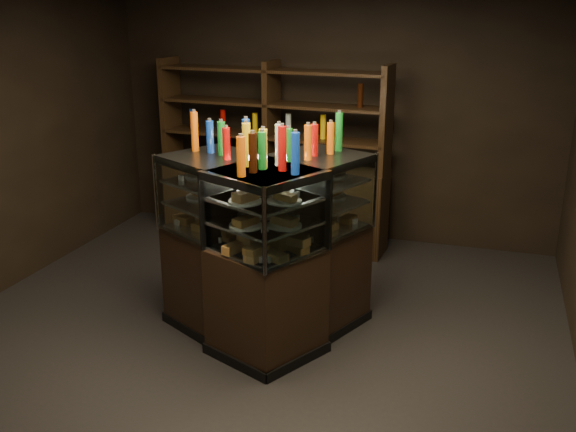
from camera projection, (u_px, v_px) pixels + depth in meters
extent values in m
plane|color=black|center=(253.00, 329.00, 5.31)|extent=(5.00, 5.00, 0.00)
cube|color=black|center=(331.00, 105.00, 7.10)|extent=(5.00, 0.02, 3.00)
cube|color=black|center=(25.00, 281.00, 2.58)|extent=(5.00, 0.02, 3.00)
cube|color=black|center=(292.00, 287.00, 5.09)|extent=(1.11, 1.44, 0.85)
cube|color=black|center=(291.00, 330.00, 5.21)|extent=(1.14, 1.49, 0.08)
cube|color=black|center=(292.00, 166.00, 4.78)|extent=(1.11, 1.44, 0.06)
cube|color=silver|center=(292.00, 236.00, 4.95)|extent=(1.04, 1.38, 0.02)
cube|color=silver|center=(292.00, 212.00, 4.89)|extent=(1.04, 1.38, 0.02)
cube|color=silver|center=(292.00, 189.00, 4.83)|extent=(1.04, 1.38, 0.02)
cube|color=white|center=(326.00, 209.00, 4.65)|extent=(0.52, 1.19, 0.60)
cylinder|color=silver|center=(375.00, 190.00, 5.12)|extent=(0.03, 0.03, 0.62)
cylinder|color=silver|center=(265.00, 232.00, 4.20)|extent=(0.03, 0.03, 0.62)
cube|color=black|center=(242.00, 288.00, 5.08)|extent=(1.45, 1.18, 0.85)
cube|color=black|center=(243.00, 331.00, 5.20)|extent=(1.49, 1.22, 0.08)
cube|color=black|center=(239.00, 166.00, 4.77)|extent=(1.45, 1.18, 0.06)
cube|color=silver|center=(240.00, 237.00, 4.94)|extent=(1.38, 1.11, 0.02)
cube|color=silver|center=(240.00, 212.00, 4.88)|extent=(1.38, 1.11, 0.02)
cube|color=silver|center=(239.00, 189.00, 4.82)|extent=(1.38, 1.11, 0.02)
cube|color=white|center=(204.00, 210.00, 4.63)|extent=(1.14, 0.62, 0.60)
cylinder|color=silver|center=(265.00, 232.00, 4.20)|extent=(0.03, 0.03, 0.62)
cylinder|color=silver|center=(156.00, 192.00, 5.08)|extent=(0.03, 0.03, 0.62)
cube|color=#B17A3F|center=(245.00, 252.00, 4.53)|extent=(0.15, 0.20, 0.06)
cube|color=#B17A3F|center=(271.00, 242.00, 4.73)|extent=(0.15, 0.20, 0.06)
cube|color=#B17A3F|center=(295.00, 232.00, 4.92)|extent=(0.15, 0.20, 0.06)
cube|color=#B17A3F|center=(317.00, 224.00, 5.11)|extent=(0.15, 0.20, 0.06)
cube|color=#B17A3F|center=(337.00, 216.00, 5.31)|extent=(0.15, 0.20, 0.06)
cylinder|color=white|center=(246.00, 225.00, 4.53)|extent=(0.24, 0.24, 0.02)
cube|color=#B17A3F|center=(246.00, 221.00, 4.52)|extent=(0.14, 0.19, 0.05)
cylinder|color=white|center=(277.00, 215.00, 4.77)|extent=(0.24, 0.24, 0.02)
cube|color=#B17A3F|center=(277.00, 210.00, 4.76)|extent=(0.14, 0.19, 0.05)
cylinder|color=white|center=(305.00, 205.00, 5.00)|extent=(0.24, 0.24, 0.02)
cube|color=#B17A3F|center=(305.00, 200.00, 4.99)|extent=(0.14, 0.19, 0.05)
cylinder|color=white|center=(331.00, 196.00, 5.24)|extent=(0.24, 0.24, 0.02)
cube|color=#B17A3F|center=(331.00, 192.00, 5.22)|extent=(0.14, 0.19, 0.05)
cylinder|color=white|center=(246.00, 201.00, 4.48)|extent=(0.24, 0.24, 0.02)
cube|color=#B17A3F|center=(246.00, 197.00, 4.47)|extent=(0.14, 0.19, 0.05)
cylinder|color=white|center=(277.00, 191.00, 4.71)|extent=(0.24, 0.24, 0.02)
cube|color=#B17A3F|center=(277.00, 187.00, 4.70)|extent=(0.14, 0.19, 0.05)
cylinder|color=white|center=(306.00, 183.00, 4.94)|extent=(0.24, 0.24, 0.02)
cube|color=#B17A3F|center=(306.00, 178.00, 4.93)|extent=(0.14, 0.19, 0.05)
cylinder|color=white|center=(332.00, 174.00, 5.18)|extent=(0.24, 0.24, 0.02)
cube|color=#B17A3F|center=(332.00, 170.00, 5.17)|extent=(0.14, 0.19, 0.05)
cube|color=#B17A3F|center=(195.00, 217.00, 5.28)|extent=(0.20, 0.16, 0.06)
cube|color=#B17A3F|center=(215.00, 225.00, 5.10)|extent=(0.20, 0.16, 0.06)
cube|color=#B17A3F|center=(237.00, 233.00, 4.91)|extent=(0.20, 0.16, 0.06)
cube|color=#B17A3F|center=(261.00, 242.00, 4.72)|extent=(0.20, 0.16, 0.06)
cube|color=#B17A3F|center=(286.00, 252.00, 4.54)|extent=(0.20, 0.16, 0.06)
cylinder|color=white|center=(201.00, 197.00, 5.21)|extent=(0.24, 0.24, 0.02)
cube|color=#B17A3F|center=(201.00, 192.00, 5.20)|extent=(0.19, 0.15, 0.05)
cylinder|color=white|center=(226.00, 205.00, 4.99)|extent=(0.24, 0.24, 0.02)
cube|color=#B17A3F|center=(226.00, 201.00, 4.98)|extent=(0.19, 0.15, 0.05)
cylinder|color=white|center=(254.00, 215.00, 4.76)|extent=(0.24, 0.24, 0.02)
cube|color=#B17A3F|center=(254.00, 210.00, 4.75)|extent=(0.19, 0.15, 0.05)
cylinder|color=white|center=(284.00, 225.00, 4.54)|extent=(0.24, 0.24, 0.02)
cube|color=#B17A3F|center=(284.00, 221.00, 4.53)|extent=(0.19, 0.15, 0.05)
cylinder|color=white|center=(200.00, 175.00, 5.16)|extent=(0.24, 0.24, 0.02)
cube|color=#B17A3F|center=(200.00, 171.00, 5.15)|extent=(0.19, 0.15, 0.05)
cylinder|color=white|center=(226.00, 183.00, 4.93)|extent=(0.24, 0.24, 0.02)
cube|color=#B17A3F|center=(225.00, 179.00, 4.92)|extent=(0.19, 0.15, 0.05)
cylinder|color=white|center=(253.00, 192.00, 4.71)|extent=(0.24, 0.24, 0.02)
cube|color=#B17A3F|center=(253.00, 187.00, 4.70)|extent=(0.19, 0.15, 0.05)
cylinder|color=white|center=(284.00, 201.00, 4.48)|extent=(0.24, 0.24, 0.02)
cube|color=#B17A3F|center=(284.00, 196.00, 4.47)|extent=(0.19, 0.15, 0.05)
cylinder|color=#B20C0A|center=(239.00, 156.00, 4.33)|extent=(0.06, 0.06, 0.28)
cylinder|color=silver|center=(239.00, 134.00, 4.29)|extent=(0.03, 0.03, 0.02)
cylinder|color=#147223|center=(253.00, 153.00, 4.43)|extent=(0.06, 0.06, 0.28)
cylinder|color=silver|center=(253.00, 131.00, 4.38)|extent=(0.03, 0.03, 0.02)
cylinder|color=#D8590A|center=(267.00, 150.00, 4.53)|extent=(0.06, 0.06, 0.28)
cylinder|color=silver|center=(267.00, 129.00, 4.48)|extent=(0.03, 0.03, 0.02)
cylinder|color=#0F38B2|center=(280.00, 147.00, 4.63)|extent=(0.06, 0.06, 0.28)
cylinder|color=silver|center=(279.00, 126.00, 4.58)|extent=(0.03, 0.03, 0.02)
cylinder|color=yellow|center=(292.00, 144.00, 4.72)|extent=(0.06, 0.06, 0.28)
cylinder|color=silver|center=(292.00, 123.00, 4.68)|extent=(0.03, 0.03, 0.02)
cylinder|color=silver|center=(304.00, 141.00, 4.82)|extent=(0.06, 0.06, 0.28)
cylinder|color=silver|center=(304.00, 121.00, 4.77)|extent=(0.03, 0.03, 0.02)
cylinder|color=black|center=(315.00, 138.00, 4.92)|extent=(0.06, 0.06, 0.28)
cylinder|color=silver|center=(315.00, 119.00, 4.87)|extent=(0.03, 0.03, 0.02)
cylinder|color=#B20C0A|center=(326.00, 135.00, 5.01)|extent=(0.06, 0.06, 0.28)
cylinder|color=silver|center=(326.00, 116.00, 4.97)|extent=(0.03, 0.03, 0.02)
cylinder|color=#147223|center=(336.00, 133.00, 5.11)|extent=(0.06, 0.06, 0.28)
cylinder|color=silver|center=(337.00, 114.00, 5.06)|extent=(0.03, 0.03, 0.02)
cylinder|color=#B20C0A|center=(195.00, 134.00, 5.09)|extent=(0.06, 0.06, 0.28)
cylinder|color=silver|center=(194.00, 115.00, 5.04)|extent=(0.03, 0.03, 0.02)
cylinder|color=#147223|center=(205.00, 136.00, 4.99)|extent=(0.06, 0.06, 0.28)
cylinder|color=silver|center=(204.00, 117.00, 4.95)|extent=(0.03, 0.03, 0.02)
cylinder|color=#D8590A|center=(216.00, 139.00, 4.90)|extent=(0.06, 0.06, 0.28)
cylinder|color=silver|center=(215.00, 119.00, 4.85)|extent=(0.03, 0.03, 0.02)
cylinder|color=#0F38B2|center=(227.00, 141.00, 4.81)|extent=(0.06, 0.06, 0.28)
cylinder|color=silver|center=(226.00, 121.00, 4.76)|extent=(0.03, 0.03, 0.02)
cylinder|color=yellow|center=(238.00, 144.00, 4.71)|extent=(0.06, 0.06, 0.28)
cylinder|color=silver|center=(238.00, 124.00, 4.67)|extent=(0.03, 0.03, 0.02)
cylinder|color=silver|center=(250.00, 147.00, 4.62)|extent=(0.06, 0.06, 0.28)
cylinder|color=silver|center=(250.00, 126.00, 4.57)|extent=(0.03, 0.03, 0.02)
cylinder|color=black|center=(263.00, 150.00, 4.53)|extent=(0.06, 0.06, 0.28)
cylinder|color=silver|center=(262.00, 129.00, 4.48)|extent=(0.03, 0.03, 0.02)
cylinder|color=#B20C0A|center=(276.00, 153.00, 4.44)|extent=(0.06, 0.06, 0.28)
cylinder|color=silver|center=(276.00, 131.00, 4.39)|extent=(0.03, 0.03, 0.02)
cylinder|color=#147223|center=(289.00, 156.00, 4.34)|extent=(0.06, 0.06, 0.28)
cylinder|color=silver|center=(289.00, 134.00, 4.29)|extent=(0.03, 0.03, 0.02)
cylinder|color=black|center=(334.00, 301.00, 5.61)|extent=(0.23, 0.23, 0.18)
cone|color=#195927|center=(335.00, 267.00, 5.50)|extent=(0.35, 0.35, 0.49)
cone|color=#195927|center=(335.00, 249.00, 5.45)|extent=(0.27, 0.27, 0.34)
cube|color=black|center=(272.00, 202.00, 7.18)|extent=(2.59, 0.60, 0.90)
cube|color=black|center=(170.00, 106.00, 7.31)|extent=(0.09, 0.38, 1.10)
cube|color=black|center=(271.00, 113.00, 6.87)|extent=(0.09, 0.38, 1.10)
cube|color=black|center=(386.00, 121.00, 6.42)|extent=(0.09, 0.38, 1.10)
cube|color=black|center=(272.00, 136.00, 6.95)|extent=(2.54, 0.55, 0.03)
cube|color=black|center=(271.00, 104.00, 6.84)|extent=(2.54, 0.55, 0.03)
cube|color=black|center=(271.00, 70.00, 6.73)|extent=(2.54, 0.55, 0.03)
cylinder|color=#B20C0A|center=(192.00, 119.00, 7.25)|extent=(0.06, 0.06, 0.22)
cylinder|color=#147223|center=(223.00, 121.00, 7.11)|extent=(0.06, 0.06, 0.22)
cylinder|color=#D8590A|center=(255.00, 123.00, 6.98)|extent=(0.06, 0.06, 0.22)
cylinder|color=#0F38B2|center=(288.00, 126.00, 6.84)|extent=(0.06, 0.06, 0.22)
cylinder|color=yellow|center=(323.00, 128.00, 6.70)|extent=(0.06, 0.06, 0.22)
cylinder|color=silver|center=(359.00, 131.00, 6.56)|extent=(0.06, 0.06, 0.22)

